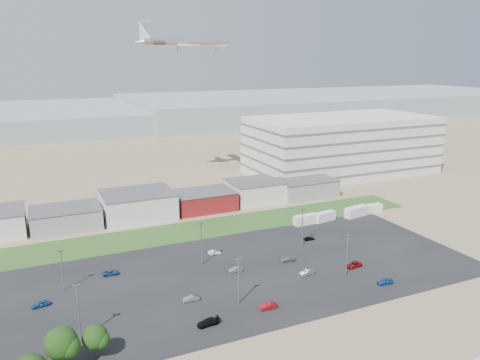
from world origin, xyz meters
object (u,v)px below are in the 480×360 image
parked_car_3 (208,322)px  parked_car_5 (40,304)px  parked_car_10 (43,359)px  parked_car_11 (215,252)px  parked_car_9 (111,273)px  parked_car_7 (236,269)px  parked_car_8 (309,238)px  parked_car_1 (307,272)px  box_trailer_a (306,220)px  airliner (185,43)px  parked_car_2 (385,281)px  parked_car_13 (268,306)px  parked_car_0 (354,265)px  parked_car_4 (191,298)px  parked_car_12 (287,259)px

parked_car_3 → parked_car_5: bearing=-129.8°
parked_car_10 → parked_car_11: (42.45, 30.00, -0.03)m
parked_car_9 → parked_car_11: (26.71, 1.23, 0.01)m
parked_car_7 → parked_car_8: (26.98, 10.06, -0.05)m
parked_car_11 → parked_car_5: bearing=111.2°
parked_car_1 → parked_car_8: size_ratio=1.23×
box_trailer_a → airliner: airliner is taller
parked_car_9 → parked_car_5: bearing=121.6°
parked_car_8 → parked_car_10: size_ratio=0.79×
parked_car_1 → parked_car_5: 58.67m
parked_car_2 → parked_car_13: parked_car_2 is taller
parked_car_1 → parked_car_11: 25.47m
parked_car_0 → box_trailer_a: bearing=163.5°
parked_car_8 → parked_car_11: size_ratio=0.95×
parked_car_1 → parked_car_10: (-57.99, -9.82, -0.06)m
parked_car_2 → parked_car_13: (-29.16, 1.20, -0.02)m
parked_car_4 → parked_car_10: bearing=-70.0°
parked_car_8 → parked_car_11: (-27.84, 1.69, 0.01)m
parked_car_0 → parked_car_2: (0.88, -10.19, 0.04)m
parked_car_9 → parked_car_13: bearing=-135.8°
airliner → parked_car_0: (10.12, -97.63, -54.92)m
parked_car_3 → box_trailer_a: bearing=126.5°
parked_car_0 → parked_car_3: 42.64m
parked_car_9 → parked_car_12: 43.10m
parked_car_0 → parked_car_9: 58.50m
parked_car_3 → parked_car_5: (-29.03, 20.60, -0.03)m
parked_car_2 → parked_car_12: size_ratio=0.97×
parked_car_5 → parked_car_13: bearing=57.0°
parked_car_11 → parked_car_4: bearing=154.8°
box_trailer_a → parked_car_1: box_trailer_a is taller
parked_car_0 → parked_car_4: 41.58m
parked_car_9 → parked_car_4: bearing=-143.9°
parked_car_8 → parked_car_9: parked_car_9 is taller
parked_car_12 → parked_car_7: bearing=-82.7°
parked_car_10 → parked_car_12: (57.57, 18.44, -0.01)m
airliner → parked_car_7: size_ratio=11.26×
parked_car_2 → parked_car_5: parked_car_2 is taller
parked_car_2 → parked_car_5: (-71.44, 21.13, -0.03)m
parked_car_5 → parked_car_9: parked_car_5 is taller
airliner → parked_car_2: airliner is taller
parked_car_3 → parked_car_5: parked_car_3 is taller
parked_car_1 → parked_car_3: size_ratio=0.88×
parked_car_5 → parked_car_13: (42.28, -19.93, 0.01)m
parked_car_10 → parked_car_3: bearing=-90.5°
parked_car_3 → parked_car_13: 13.27m
airliner → parked_car_8: airliner is taller
parked_car_4 → parked_car_13: parked_car_13 is taller
parked_car_8 → parked_car_10: (-70.28, -28.31, 0.04)m
parked_car_5 → parked_car_8: 70.64m
parked_car_3 → parked_car_12: (28.38, 19.30, -0.08)m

